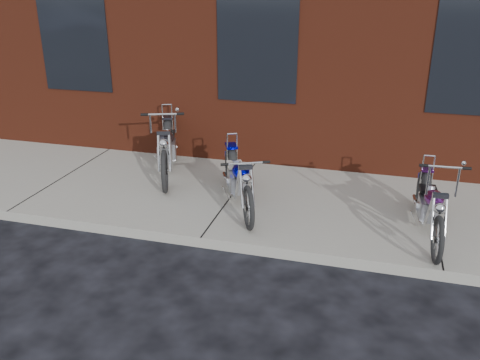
% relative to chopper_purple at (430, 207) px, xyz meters
% --- Properties ---
extents(ground, '(120.00, 120.00, 0.00)m').
position_rel_chopper_purple_xyz_m(ground, '(-2.86, -0.95, -0.52)').
color(ground, black).
rests_on(ground, ground).
extents(sidewalk, '(22.00, 3.00, 0.15)m').
position_rel_chopper_purple_xyz_m(sidewalk, '(-2.86, 0.55, -0.45)').
color(sidewalk, '#9C978D').
rests_on(sidewalk, ground).
extents(chopper_purple, '(0.50, 2.05, 1.15)m').
position_rel_chopper_purple_xyz_m(chopper_purple, '(0.00, 0.00, 0.00)').
color(chopper_purple, black).
rests_on(chopper_purple, sidewalk).
extents(chopper_blue, '(1.00, 1.97, 0.93)m').
position_rel_chopper_purple_xyz_m(chopper_blue, '(-2.67, 0.20, 0.01)').
color(chopper_blue, black).
rests_on(chopper_blue, sidewalk).
extents(chopper_third, '(0.98, 2.28, 1.22)m').
position_rel_chopper_purple_xyz_m(chopper_third, '(-4.23, 1.20, 0.06)').
color(chopper_third, black).
rests_on(chopper_third, sidewalk).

